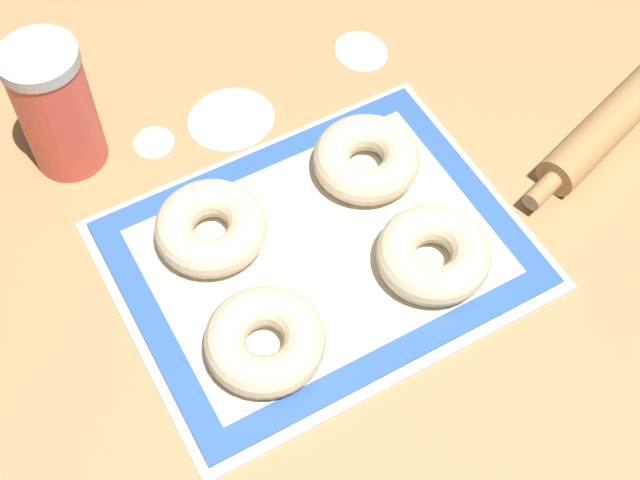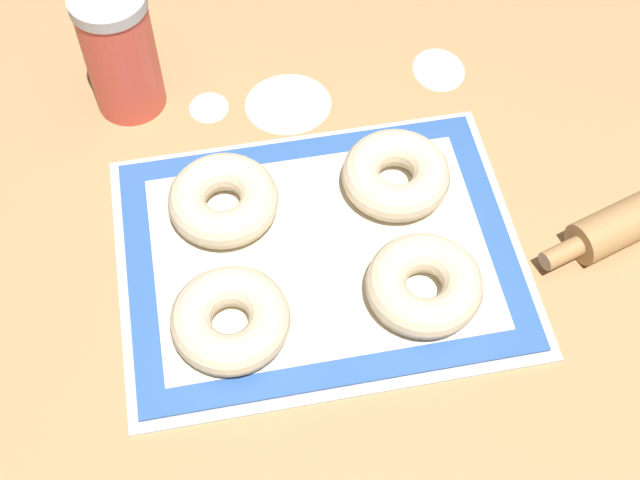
# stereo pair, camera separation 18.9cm
# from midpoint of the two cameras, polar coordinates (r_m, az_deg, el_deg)

# --- Properties ---
(ground_plane) EXTENTS (2.80, 2.80, 0.00)m
(ground_plane) POSITION_cam_midpoint_polar(r_m,az_deg,el_deg) (1.08, 5.74, -1.59)
(ground_plane) COLOR #A87F51
(baking_tray) EXTENTS (0.49, 0.38, 0.01)m
(baking_tray) POSITION_cam_midpoint_polar(r_m,az_deg,el_deg) (1.07, 4.97, -1.59)
(baking_tray) COLOR silver
(baking_tray) RESTS_ON ground_plane
(baking_mat) EXTENTS (0.46, 0.35, 0.00)m
(baking_mat) POSITION_cam_midpoint_polar(r_m,az_deg,el_deg) (1.07, 4.99, -1.44)
(baking_mat) COLOR #2D569E
(baking_mat) RESTS_ON baking_tray
(bagel_front_left) EXTENTS (0.14, 0.14, 0.05)m
(bagel_front_left) POSITION_cam_midpoint_polar(r_m,az_deg,el_deg) (0.99, -0.42, -5.91)
(bagel_front_left) COLOR beige
(bagel_front_left) RESTS_ON baking_mat
(bagel_front_right) EXTENTS (0.14, 0.14, 0.05)m
(bagel_front_right) POSITION_cam_midpoint_polar(r_m,az_deg,el_deg) (1.03, 11.88, -3.56)
(bagel_front_right) COLOR beige
(bagel_front_right) RESTS_ON baking_mat
(bagel_back_left) EXTENTS (0.14, 0.14, 0.05)m
(bagel_back_left) POSITION_cam_midpoint_polar(r_m,az_deg,el_deg) (1.08, -1.33, 1.91)
(bagel_back_left) COLOR beige
(bagel_back_left) RESTS_ON baking_mat
(bagel_back_right) EXTENTS (0.14, 0.14, 0.05)m
(bagel_back_right) POSITION_cam_midpoint_polar(r_m,az_deg,el_deg) (1.12, 9.69, 3.50)
(bagel_back_right) COLOR beige
(bagel_back_right) RESTS_ON baking_mat
(flour_canister) EXTENTS (0.10, 0.10, 0.18)m
(flour_canister) POSITION_cam_midpoint_polar(r_m,az_deg,el_deg) (1.17, -8.23, 11.32)
(flour_canister) COLOR #DB4C3D
(flour_canister) RESTS_ON ground_plane
(flour_patch_near) EXTENTS (0.12, 0.11, 0.00)m
(flour_patch_near) POSITION_cam_midpoint_polar(r_m,az_deg,el_deg) (1.22, 2.34, 8.22)
(flour_patch_near) COLOR white
(flour_patch_near) RESTS_ON ground_plane
(flour_patch_far) EXTENTS (0.05, 0.06, 0.00)m
(flour_patch_far) POSITION_cam_midpoint_polar(r_m,az_deg,el_deg) (1.22, -2.79, 7.97)
(flour_patch_far) COLOR white
(flour_patch_far) RESTS_ON ground_plane
(flour_patch_side) EXTENTS (0.07, 0.08, 0.00)m
(flour_patch_side) POSITION_cam_midpoint_polar(r_m,az_deg,el_deg) (1.29, 11.83, 10.18)
(flour_patch_side) COLOR white
(flour_patch_side) RESTS_ON ground_plane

